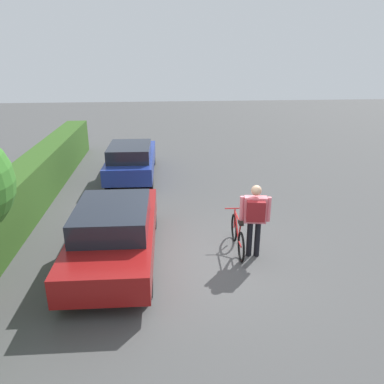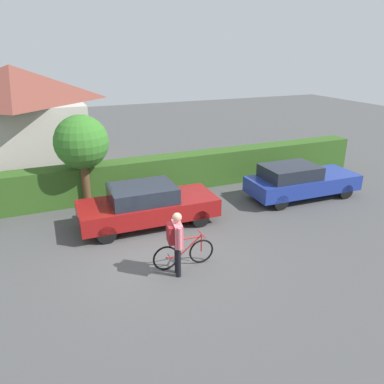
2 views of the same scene
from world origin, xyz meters
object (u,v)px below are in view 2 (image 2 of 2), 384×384
(bicycle, at_px, (184,253))
(person_rider, at_px, (176,238))
(parked_car_near, at_px, (147,205))
(parked_car_far, at_px, (300,181))
(tree_kerbside, at_px, (81,143))

(bicycle, bearing_deg, person_rider, -136.83)
(parked_car_near, bearing_deg, bicycle, -86.86)
(person_rider, bearing_deg, parked_car_near, 86.96)
(parked_car_near, distance_m, bicycle, 2.86)
(parked_car_near, height_order, parked_car_far, parked_car_near)
(person_rider, bearing_deg, parked_car_far, 26.70)
(parked_car_near, distance_m, tree_kerbside, 3.27)
(parked_car_near, bearing_deg, person_rider, -93.04)
(parked_car_near, height_order, tree_kerbside, tree_kerbside)
(tree_kerbside, bearing_deg, person_rider, -75.41)
(bicycle, height_order, person_rider, person_rider)
(person_rider, bearing_deg, tree_kerbside, 104.59)
(tree_kerbside, bearing_deg, parked_car_far, -16.76)
(person_rider, xyz_separation_m, tree_kerbside, (-1.42, 5.45, 1.32))
(parked_car_near, xyz_separation_m, bicycle, (0.16, -2.84, -0.32))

